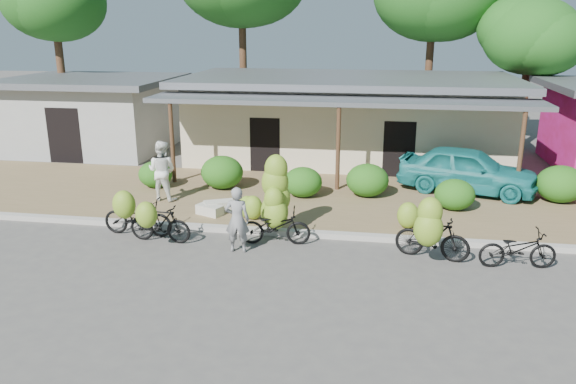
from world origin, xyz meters
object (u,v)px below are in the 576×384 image
Objects in this scene: bike_far_right at (518,249)px; sack_near at (219,206)px; bike_far_left at (136,215)px; teal_van at (468,170)px; tree_near_right at (526,34)px; bike_left at (158,222)px; sack_far at (210,210)px; bike_right at (431,233)px; vendor at (237,220)px; bystander at (162,171)px; bike_center at (275,208)px.

bike_far_right is 8.09m from sack_near.
teal_van reaches higher than bike_far_left.
bike_far_left is at bearing -129.42° from sack_near.
teal_van reaches higher than bike_far_right.
bike_far_right is (-2.81, -13.78, -4.48)m from tree_near_right.
sack_near is at bearing -16.01° from bike_left.
tree_near_right is at bearing 47.50° from sack_far.
bike_far_right is 0.41× the size of teal_van.
bike_right is at bearing -179.88° from teal_van.
vendor is at bearing 148.76° from teal_van.
bike_right reaches higher than teal_van.
tree_near_right reaches higher than bystander.
bike_right is 2.43× the size of sack_far.
tree_near_right is at bearing 47.07° from sack_near.
bike_right is 0.98× the size of bystander.
bystander is at bearing -139.97° from tree_near_right.
bystander is at bearing 119.99° from teal_van.
tree_near_right reaches higher than sack_far.
bike_center is at bearing 147.65° from teal_van.
teal_van is (6.14, 5.74, 0.04)m from vendor.
bike_far_left is 0.84m from bike_left.
bystander is (-0.36, 2.79, 0.47)m from bike_far_left.
bike_right is (6.68, -0.08, 0.15)m from bike_left.
bike_far_right reaches higher than sack_far.
bike_center reaches higher than bike_far_right.
vendor reaches higher than bike_far_right.
bike_right is 6.33m from sack_far.
teal_van reaches higher than bike_left.
vendor is at bearing 84.37° from bike_far_right.
bike_far_left reaches higher than sack_far.
bike_far_right reaches higher than sack_near.
sack_far is at bearing -38.97° from bike_far_left.
bike_center reaches higher than vendor.
bike_center is 4.67m from bystander.
bike_left is at bearing 104.40° from bike_right.
bike_center is 1.34× the size of vendor.
bike_right is (-4.74, -13.78, -4.21)m from tree_near_right.
teal_van is (7.52, 3.54, 0.59)m from sack_far.
tree_near_right is at bearing -5.63° from teal_van.
teal_van is (1.57, 5.65, 0.13)m from bike_right.
bike_center is 3.89m from bike_right.
bike_left is at bearing 117.17° from bystander.
bike_right is 1.02× the size of bike_far_right.
bike_right is 1.95m from bike_far_right.
bike_left reaches higher than bike_far_right.
sack_far is (-10.69, -11.67, -4.68)m from tree_near_right.
vendor is at bearing 133.28° from bike_center.
bike_far_right is 2.10× the size of sack_near.
teal_van is (7.35, 3.17, 0.58)m from sack_near.
bike_right is at bearing -86.08° from bike_left.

